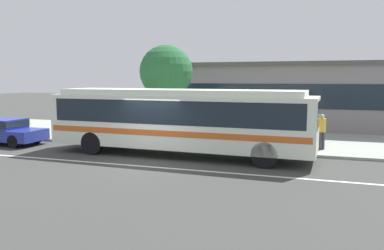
{
  "coord_description": "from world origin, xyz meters",
  "views": [
    {
      "loc": [
        6.54,
        -13.99,
        3.34
      ],
      "look_at": [
        1.19,
        2.05,
        1.3
      ],
      "focal_mm": 36.44,
      "sensor_mm": 36.0,
      "label": 1
    }
  ],
  "objects_px": {
    "pedestrian_waiting_near_sign": "(322,129)",
    "pedestrian_walking_along_curb": "(258,127)",
    "sedan_behind_bus": "(1,130)",
    "bus_stop_sign": "(279,116)",
    "street_tree_near_stop": "(166,72)",
    "transit_bus": "(179,117)"
  },
  "relations": [
    {
      "from": "pedestrian_waiting_near_sign",
      "to": "pedestrian_walking_along_curb",
      "type": "distance_m",
      "value": 2.86
    },
    {
      "from": "sedan_behind_bus",
      "to": "pedestrian_waiting_near_sign",
      "type": "bearing_deg",
      "value": 10.24
    },
    {
      "from": "pedestrian_waiting_near_sign",
      "to": "pedestrian_walking_along_curb",
      "type": "bearing_deg",
      "value": -174.44
    },
    {
      "from": "pedestrian_waiting_near_sign",
      "to": "bus_stop_sign",
      "type": "height_order",
      "value": "bus_stop_sign"
    },
    {
      "from": "pedestrian_walking_along_curb",
      "to": "street_tree_near_stop",
      "type": "xyz_separation_m",
      "value": [
        -5.53,
        2.29,
        2.6
      ]
    },
    {
      "from": "pedestrian_waiting_near_sign",
      "to": "street_tree_near_stop",
      "type": "relative_size",
      "value": 0.32
    },
    {
      "from": "bus_stop_sign",
      "to": "street_tree_near_stop",
      "type": "height_order",
      "value": "street_tree_near_stop"
    },
    {
      "from": "pedestrian_waiting_near_sign",
      "to": "pedestrian_walking_along_curb",
      "type": "height_order",
      "value": "pedestrian_walking_along_curb"
    },
    {
      "from": "bus_stop_sign",
      "to": "street_tree_near_stop",
      "type": "relative_size",
      "value": 0.47
    },
    {
      "from": "pedestrian_waiting_near_sign",
      "to": "bus_stop_sign",
      "type": "xyz_separation_m",
      "value": [
        -1.83,
        -0.71,
        0.59
      ]
    },
    {
      "from": "pedestrian_walking_along_curb",
      "to": "bus_stop_sign",
      "type": "xyz_separation_m",
      "value": [
        1.02,
        -0.44,
        0.57
      ]
    },
    {
      "from": "pedestrian_waiting_near_sign",
      "to": "street_tree_near_stop",
      "type": "xyz_separation_m",
      "value": [
        -8.38,
        2.02,
        2.61
      ]
    },
    {
      "from": "sedan_behind_bus",
      "to": "street_tree_near_stop",
      "type": "distance_m",
      "value": 9.09
    },
    {
      "from": "pedestrian_walking_along_curb",
      "to": "street_tree_near_stop",
      "type": "height_order",
      "value": "street_tree_near_stop"
    },
    {
      "from": "transit_bus",
      "to": "pedestrian_waiting_near_sign",
      "type": "distance_m",
      "value": 6.49
    },
    {
      "from": "sedan_behind_bus",
      "to": "pedestrian_waiting_near_sign",
      "type": "xyz_separation_m",
      "value": [
        15.51,
        2.8,
        0.33
      ]
    },
    {
      "from": "street_tree_near_stop",
      "to": "transit_bus",
      "type": "bearing_deg",
      "value": -61.95
    },
    {
      "from": "bus_stop_sign",
      "to": "street_tree_near_stop",
      "type": "xyz_separation_m",
      "value": [
        -6.55,
        2.73,
        2.02
      ]
    },
    {
      "from": "sedan_behind_bus",
      "to": "street_tree_near_stop",
      "type": "relative_size",
      "value": 0.86
    },
    {
      "from": "pedestrian_waiting_near_sign",
      "to": "street_tree_near_stop",
      "type": "height_order",
      "value": "street_tree_near_stop"
    },
    {
      "from": "transit_bus",
      "to": "bus_stop_sign",
      "type": "height_order",
      "value": "transit_bus"
    },
    {
      "from": "sedan_behind_bus",
      "to": "pedestrian_waiting_near_sign",
      "type": "relative_size",
      "value": 2.7
    }
  ]
}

